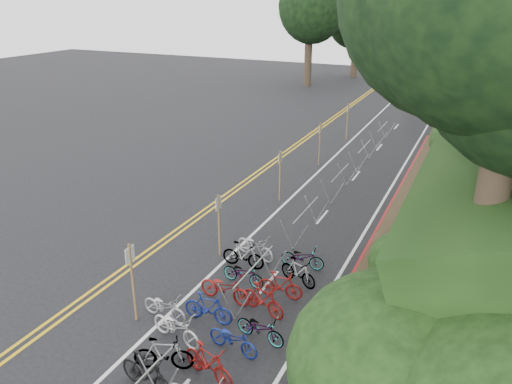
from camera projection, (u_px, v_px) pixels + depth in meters
ground at (124, 323)px, 15.26m from camera, size 120.00×120.00×0.00m
road_markings at (273, 207)px, 23.50m from camera, size 7.47×80.00×0.01m
red_curb at (389, 210)px, 23.09m from camera, size 0.25×28.00×0.10m
bike_racks_rest at (340, 178)px, 24.70m from camera, size 1.14×23.00×1.17m
signpost_near at (132, 278)px, 14.86m from camera, size 0.08×0.40×2.63m
signposts_rest at (302, 155)px, 26.27m from camera, size 0.08×18.40×2.50m
bike_front at (165, 307)px, 15.32m from camera, size 0.74×1.69×0.86m
bike_valet at (224, 315)px, 14.85m from camera, size 3.19×10.23×1.10m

